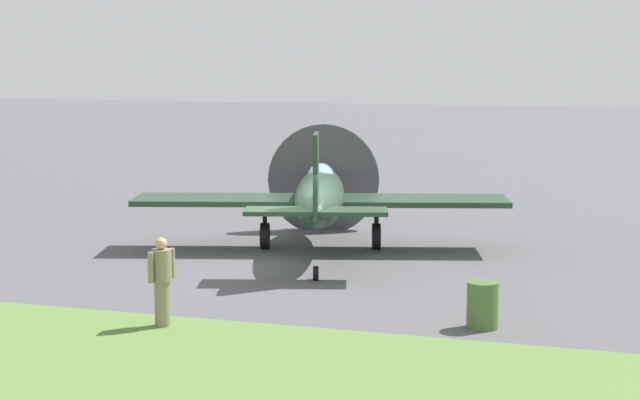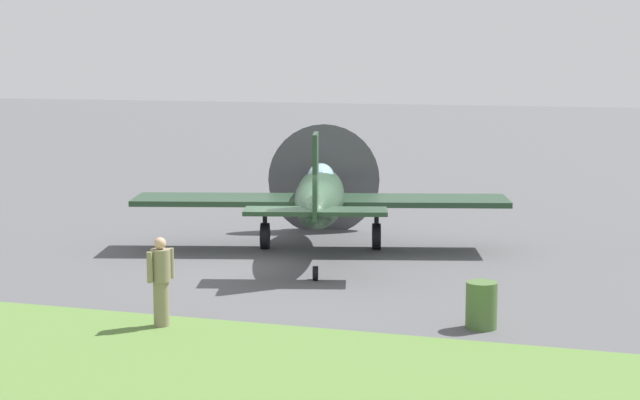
{
  "view_description": "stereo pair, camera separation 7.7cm",
  "coord_description": "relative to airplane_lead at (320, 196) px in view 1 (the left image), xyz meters",
  "views": [
    {
      "loc": [
        7.72,
        -22.61,
        5.21
      ],
      "look_at": [
        -0.02,
        2.67,
        1.4
      ],
      "focal_mm": 57.52,
      "sensor_mm": 36.0,
      "label": 1
    },
    {
      "loc": [
        7.79,
        -22.59,
        5.21
      ],
      "look_at": [
        -0.02,
        2.67,
        1.4
      ],
      "focal_mm": 57.52,
      "sensor_mm": 36.0,
      "label": 2
    }
  ],
  "objects": [
    {
      "name": "ground_crew_mechanic",
      "position": [
        -0.71,
        -8.02,
        -0.57
      ],
      "size": [
        0.38,
        0.58,
        1.73
      ],
      "rotation": [
        0.0,
        0.0,
        1.13
      ],
      "color": "#847A5B",
      "rests_on": "ground"
    },
    {
      "name": "fuel_drum",
      "position": [
        5.18,
        -6.37,
        -1.03
      ],
      "size": [
        0.6,
        0.6,
        0.9
      ],
      "primitive_type": "cylinder",
      "color": "#476633",
      "rests_on": "ground"
    },
    {
      "name": "airplane_lead",
      "position": [
        0.0,
        0.0,
        0.0
      ],
      "size": [
        9.98,
        8.01,
        3.55
      ],
      "rotation": [
        0.0,
        0.0,
        0.27
      ],
      "color": "#233D28",
      "rests_on": "ground"
    },
    {
      "name": "ground_plane",
      "position": [
        0.06,
        -2.82,
        -1.48
      ],
      "size": [
        160.0,
        160.0,
        0.0
      ],
      "primitive_type": "plane",
      "color": "#515154"
    }
  ]
}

